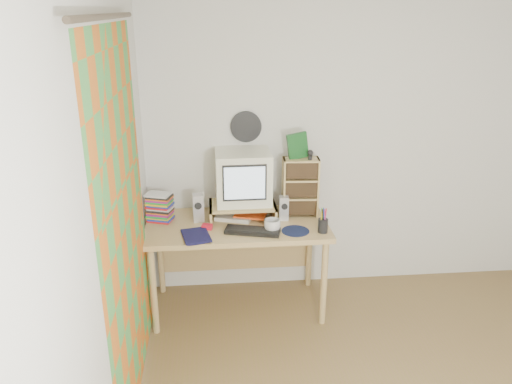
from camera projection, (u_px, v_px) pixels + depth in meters
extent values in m
plane|color=silver|center=(358.00, 145.00, 4.13)|extent=(3.50, 0.00, 3.50)
plane|color=silver|center=(99.00, 250.00, 2.34)|extent=(0.00, 3.50, 3.50)
plane|color=#C2601B|center=(125.00, 227.00, 2.83)|extent=(0.00, 2.20, 2.20)
cylinder|color=black|center=(246.00, 127.00, 3.97)|extent=(0.25, 0.02, 0.25)
cube|color=tan|center=(237.00, 226.00, 3.88)|extent=(1.40, 0.70, 0.04)
cube|color=tan|center=(235.00, 247.00, 4.31)|extent=(1.33, 0.02, 0.41)
cylinder|color=tan|center=(153.00, 291.00, 3.68)|extent=(0.05, 0.05, 0.71)
cylinder|color=tan|center=(324.00, 283.00, 3.79)|extent=(0.05, 0.05, 0.71)
cylinder|color=tan|center=(160.00, 255.00, 4.22)|extent=(0.05, 0.05, 0.71)
cylinder|color=tan|center=(309.00, 249.00, 4.33)|extent=(0.05, 0.05, 0.71)
cube|color=tan|center=(211.00, 212.00, 3.92)|extent=(0.02, 0.30, 0.12)
cube|color=tan|center=(274.00, 210.00, 3.97)|extent=(0.02, 0.30, 0.12)
cube|color=tan|center=(242.00, 205.00, 3.93)|extent=(0.52, 0.30, 0.02)
cube|color=silver|center=(243.00, 177.00, 3.90)|extent=(0.43, 0.43, 0.41)
cube|color=silver|center=(198.00, 208.00, 3.87)|extent=(0.09, 0.09, 0.22)
cube|color=silver|center=(284.00, 208.00, 3.91)|extent=(0.07, 0.07, 0.19)
cube|color=black|center=(253.00, 231.00, 3.70)|extent=(0.43, 0.24, 0.03)
cube|color=tan|center=(301.00, 187.00, 3.95)|extent=(0.29, 0.17, 0.47)
imported|color=silver|center=(272.00, 226.00, 3.70)|extent=(0.16, 0.16, 0.10)
imported|color=#100F3A|center=(183.00, 236.00, 3.60)|extent=(0.26, 0.22, 0.05)
cylinder|color=#101338|center=(295.00, 231.00, 3.73)|extent=(0.26, 0.26, 0.00)
cube|color=red|center=(207.00, 227.00, 3.76)|extent=(0.09, 0.06, 0.04)
cube|color=#175120|center=(298.00, 146.00, 3.84)|extent=(0.16, 0.06, 0.20)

